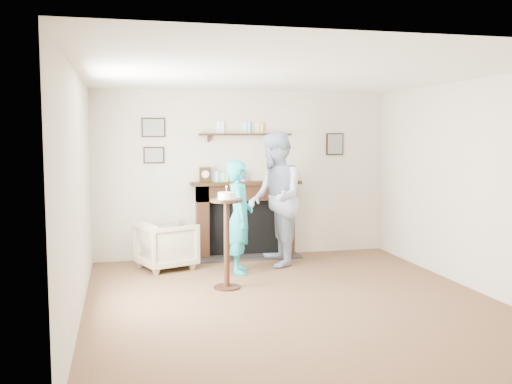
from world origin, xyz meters
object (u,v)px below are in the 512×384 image
Objects in this scene: armchair at (167,268)px; woman at (240,272)px; man at (275,265)px; pedestal_table at (227,226)px.

armchair is 0.47× the size of woman.
woman is at bearing -56.67° from man.
man is 1.26× the size of woman.
woman is at bearing -137.74° from armchair.
man is at bearing 49.93° from pedestal_table.
pedestal_table is at bearing -35.95° from man.
pedestal_table reaches higher than woman.
man is 1.58m from pedestal_table.
pedestal_table is at bearing 167.49° from woman.
pedestal_table reaches higher than man.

